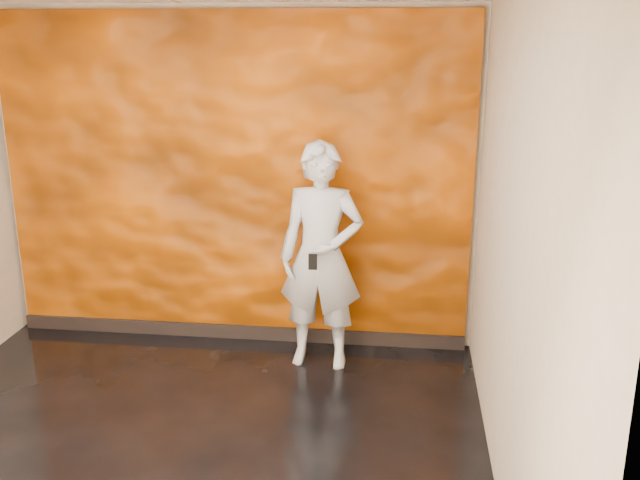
{
  "coord_description": "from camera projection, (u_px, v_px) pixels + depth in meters",
  "views": [
    {
      "loc": [
        1.41,
        -3.69,
        2.61
      ],
      "look_at": [
        0.81,
        1.18,
        1.14
      ],
      "focal_mm": 40.0,
      "sensor_mm": 36.0,
      "label": 1
    }
  ],
  "objects": [
    {
      "name": "room",
      "position": [
        152.0,
        251.0,
        4.02
      ],
      "size": [
        4.02,
        4.02,
        2.81
      ],
      "color": "black",
      "rests_on": "ground"
    },
    {
      "name": "phone",
      "position": [
        313.0,
        262.0,
        5.27
      ],
      "size": [
        0.07,
        0.02,
        0.12
      ],
      "primitive_type": "cube",
      "rotation": [
        0.0,
        0.0,
        0.03
      ],
      "color": "black",
      "rests_on": "man"
    },
    {
      "name": "feature_wall",
      "position": [
        234.0,
        183.0,
        5.89
      ],
      "size": [
        3.9,
        0.06,
        2.75
      ],
      "primitive_type": "cube",
      "color": "#E35D00",
      "rests_on": "ground"
    },
    {
      "name": "baseboard",
      "position": [
        238.0,
        332.0,
        6.23
      ],
      "size": [
        3.9,
        0.04,
        0.12
      ],
      "primitive_type": "cube",
      "color": "black",
      "rests_on": "ground"
    },
    {
      "name": "man",
      "position": [
        321.0,
        257.0,
        5.55
      ],
      "size": [
        0.68,
        0.46,
        1.8
      ],
      "primitive_type": "imported",
      "rotation": [
        0.0,
        0.0,
        -0.05
      ],
      "color": "#ABB2BD",
      "rests_on": "ground"
    }
  ]
}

